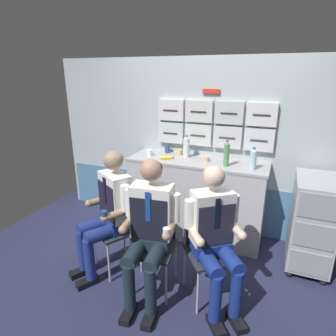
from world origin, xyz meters
TOP-DOWN VIEW (x-y plane):
  - ground at (0.00, 0.00)m, footprint 4.80×4.80m
  - galley_bulkhead at (0.01, 1.37)m, footprint 4.20×0.14m
  - galley_counter at (-0.04, 1.09)m, footprint 1.64×0.53m
  - service_trolley at (1.24, 0.94)m, footprint 0.40×0.65m
  - folding_chair_left at (-0.56, 0.24)m, footprint 0.55×0.55m
  - crew_member_left at (-0.64, 0.11)m, footprint 0.59×0.68m
  - folding_chair_right at (-0.14, 0.10)m, footprint 0.45×0.45m
  - crew_member_right at (-0.11, -0.06)m, footprint 0.50×0.65m
  - folding_chair_by_counter at (0.34, 0.19)m, footprint 0.56×0.56m
  - crew_member_by_counter at (0.43, 0.07)m, footprint 0.61×0.66m
  - water_bottle_short at (0.32, 1.00)m, footprint 0.06×0.06m
  - water_bottle_clear at (-0.20, 1.16)m, footprint 0.08×0.08m
  - sparkling_bottle_green at (0.60, 1.00)m, footprint 0.07×0.07m
  - paper_cup_blue at (-0.31, 1.24)m, footprint 0.07×0.07m
  - espresso_cup_small at (-0.65, 1.06)m, footprint 0.07×0.07m
  - coffee_cup_spare at (-0.49, 1.27)m, footprint 0.07×0.07m
  - paper_cup_tan at (0.08, 1.08)m, footprint 0.07×0.07m
  - snack_banana at (-0.39, 1.00)m, footprint 0.17×0.10m

SIDE VIEW (x-z plane):
  - ground at x=0.00m, z-range -0.04..0.00m
  - galley_counter at x=-0.04m, z-range 0.00..0.98m
  - service_trolley at x=1.24m, z-range 0.03..1.01m
  - folding_chair_left at x=-0.56m, z-range 0.10..0.95m
  - folding_chair_right at x=-0.14m, z-range 0.10..0.95m
  - folding_chair_by_counter at x=0.34m, z-range 0.10..0.95m
  - crew_member_by_counter at x=0.43m, z-range 0.06..1.31m
  - crew_member_left at x=-0.64m, z-range 0.07..1.33m
  - crew_member_right at x=-0.11m, z-range 0.07..1.35m
  - snack_banana at x=-0.39m, z-range 0.98..1.02m
  - paper_cup_tan at x=0.08m, z-range 0.98..1.04m
  - espresso_cup_small at x=-0.65m, z-range 0.98..1.06m
  - paper_cup_blue at x=-0.31m, z-range 0.98..1.06m
  - coffee_cup_spare at x=-0.49m, z-range 0.98..1.07m
  - galley_bulkhead at x=0.01m, z-range -0.02..2.13m
  - sparkling_bottle_green at x=0.60m, z-range 0.97..1.22m
  - water_bottle_clear at x=-0.20m, z-range 0.97..1.25m
  - water_bottle_short at x=0.32m, z-range 0.97..1.27m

